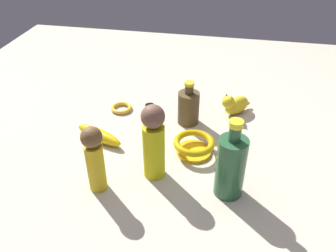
% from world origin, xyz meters
% --- Properties ---
extents(ground, '(2.00, 2.00, 0.00)m').
position_xyz_m(ground, '(0.00, 0.00, 0.00)').
color(ground, '#BCB29E').
extents(bowl, '(0.13, 0.13, 0.05)m').
position_xyz_m(bowl, '(-0.04, -0.09, 0.03)').
color(bowl, '#F0B015').
rests_on(bowl, ground).
extents(nail_polish_jar, '(0.04, 0.04, 0.04)m').
position_xyz_m(nail_polish_jar, '(0.16, 0.10, 0.02)').
color(nail_polish_jar, brown).
rests_on(nail_polish_jar, ground).
extents(person_figure_adult, '(0.09, 0.09, 0.23)m').
position_xyz_m(person_figure_adult, '(-0.16, 0.01, 0.12)').
color(person_figure_adult, gold).
rests_on(person_figure_adult, ground).
extents(cat_figurine, '(0.12, 0.11, 0.09)m').
position_xyz_m(cat_figurine, '(0.22, -0.21, 0.04)').
color(cat_figurine, gold).
rests_on(cat_figurine, ground).
extents(bangle, '(0.08, 0.08, 0.01)m').
position_xyz_m(bangle, '(0.16, 0.21, 0.01)').
color(bangle, gold).
rests_on(bangle, ground).
extents(person_figure_child, '(0.06, 0.06, 0.20)m').
position_xyz_m(person_figure_child, '(-0.24, 0.15, 0.11)').
color(person_figure_child, gold).
rests_on(person_figure_child, ground).
extents(banana, '(0.11, 0.19, 0.04)m').
position_xyz_m(banana, '(-0.03, 0.23, 0.02)').
color(banana, gold).
rests_on(banana, ground).
extents(bottle_short, '(0.07, 0.07, 0.16)m').
position_xyz_m(bottle_short, '(0.13, -0.05, 0.06)').
color(bottle_short, '#4D3B22').
rests_on(bottle_short, ground).
extents(bottle_tall, '(0.08, 0.08, 0.24)m').
position_xyz_m(bottle_tall, '(-0.19, -0.21, 0.10)').
color(bottle_tall, '#275834').
rests_on(bottle_tall, ground).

